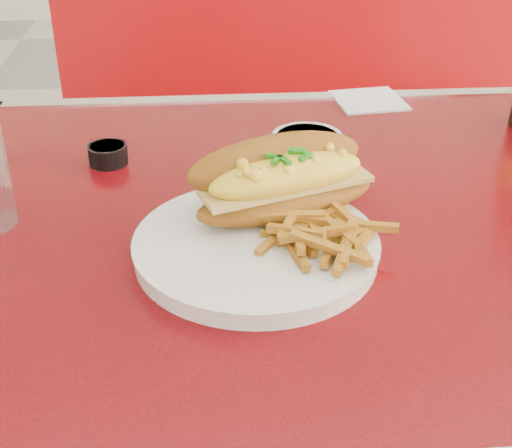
{
  "coord_description": "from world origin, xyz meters",
  "views": [
    {
      "loc": [
        -0.24,
        -0.76,
        1.2
      ],
      "look_at": [
        -0.19,
        -0.09,
        0.81
      ],
      "focal_mm": 50.0,
      "sensor_mm": 36.0,
      "label": 1
    }
  ],
  "objects": [
    {
      "name": "booth_bench_far",
      "position": [
        0.0,
        0.81,
        0.29
      ],
      "size": [
        1.2,
        0.51,
        0.9
      ],
      "color": "#9E0A0E",
      "rests_on": "ground"
    },
    {
      "name": "gravy_ramekin",
      "position": [
        -0.11,
        0.11,
        0.8
      ],
      "size": [
        0.13,
        0.13,
        0.05
      ],
      "rotation": [
        0.0,
        0.0,
        -0.44
      ],
      "color": "silver",
      "rests_on": "diner_table"
    },
    {
      "name": "diner_table",
      "position": [
        0.0,
        0.0,
        0.61
      ],
      "size": [
        1.23,
        0.83,
        0.77
      ],
      "color": "red",
      "rests_on": "ground"
    },
    {
      "name": "fries_pile",
      "position": [
        -0.13,
        -0.1,
        0.81
      ],
      "size": [
        0.15,
        0.15,
        0.04
      ],
      "primitive_type": null,
      "rotation": [
        0.0,
        0.0,
        -0.38
      ],
      "color": "#C28021",
      "rests_on": "dinner_plate"
    },
    {
      "name": "dinner_plate",
      "position": [
        -0.19,
        -0.09,
        0.78
      ],
      "size": [
        0.28,
        0.28,
        0.02
      ],
      "rotation": [
        0.0,
        0.0,
        0.04
      ],
      "color": "silver",
      "rests_on": "diner_table"
    },
    {
      "name": "sauce_cup_left",
      "position": [
        -0.38,
        0.16,
        0.79
      ],
      "size": [
        0.07,
        0.07,
        0.03
      ],
      "rotation": [
        0.0,
        0.0,
        -0.35
      ],
      "color": "black",
      "rests_on": "diner_table"
    },
    {
      "name": "paper_napkin",
      "position": [
        0.03,
        0.37,
        0.77
      ],
      "size": [
        0.12,
        0.12,
        0.0
      ],
      "primitive_type": "cube",
      "rotation": [
        0.0,
        0.0,
        0.13
      ],
      "color": "white",
      "rests_on": "diner_table"
    },
    {
      "name": "mac_hoagie",
      "position": [
        -0.16,
        -0.03,
        0.83
      ],
      "size": [
        0.24,
        0.17,
        0.1
      ],
      "rotation": [
        0.0,
        0.0,
        0.34
      ],
      "color": "#8F5617",
      "rests_on": "dinner_plate"
    },
    {
      "name": "fork",
      "position": [
        -0.12,
        -0.07,
        0.79
      ],
      "size": [
        0.04,
        0.13,
        0.0
      ],
      "rotation": [
        0.0,
        0.0,
        1.32
      ],
      "color": "#BABABF",
      "rests_on": "dinner_plate"
    }
  ]
}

